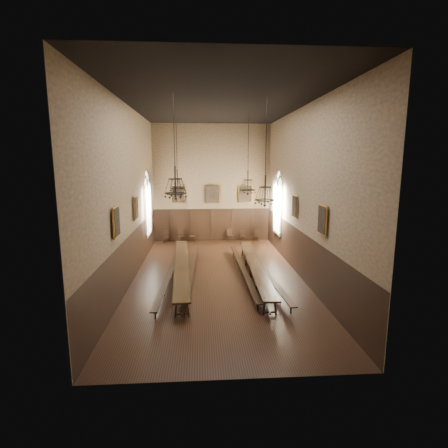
{
  "coord_description": "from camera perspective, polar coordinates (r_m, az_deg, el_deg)",
  "views": [
    {
      "loc": [
        -0.85,
        -18.06,
        6.18
      ],
      "look_at": [
        0.45,
        1.5,
        2.66
      ],
      "focal_mm": 28.0,
      "sensor_mm": 36.0,
      "label": 1
    }
  ],
  "objects": [
    {
      "name": "wall_left",
      "position": [
        18.5,
        -15.24,
        4.6
      ],
      "size": [
        0.02,
        18.0,
        9.0
      ],
      "primitive_type": "cube",
      "color": "#92795A",
      "rests_on": "ground"
    },
    {
      "name": "table_left",
      "position": [
        18.96,
        -6.9,
        -7.62
      ],
      "size": [
        1.29,
        10.59,
        0.82
      ],
      "rotation": [
        0.0,
        0.0,
        0.05
      ],
      "color": "black",
      "rests_on": "floor"
    },
    {
      "name": "bench_left_inner",
      "position": [
        18.88,
        -5.35,
        -8.05
      ],
      "size": [
        0.65,
        10.24,
        0.46
      ],
      "rotation": [
        0.0,
        0.0,
        -0.03
      ],
      "color": "black",
      "rests_on": "floor"
    },
    {
      "name": "chandelier_back_left",
      "position": [
        21.09,
        -7.61,
        6.59
      ],
      "size": [
        0.89,
        0.89,
        4.55
      ],
      "color": "black",
      "rests_on": "ceiling"
    },
    {
      "name": "wall_back",
      "position": [
        27.13,
        -2.01,
        6.62
      ],
      "size": [
        9.0,
        0.02,
        9.0
      ],
      "primitive_type": "cube",
      "color": "#92795A",
      "rests_on": "ground"
    },
    {
      "name": "floor",
      "position": [
        19.11,
        -1.06,
        -8.74
      ],
      "size": [
        9.0,
        18.0,
        0.02
      ],
      "primitive_type": "cube",
      "color": "black",
      "rests_on": "ground"
    },
    {
      "name": "ceiling",
      "position": [
        18.3,
        -1.15,
        19.06
      ],
      "size": [
        9.0,
        18.0,
        0.02
      ],
      "primitive_type": "cube",
      "color": "black",
      "rests_on": "ground"
    },
    {
      "name": "portrait_right_0",
      "position": [
        19.92,
        11.47,
        2.81
      ],
      "size": [
        0.12,
        1.0,
        1.3
      ],
      "color": "#B77F2C",
      "rests_on": "wall_right"
    },
    {
      "name": "chair_6",
      "position": [
        27.51,
        3.12,
        -2.27
      ],
      "size": [
        0.39,
        0.39,
        0.86
      ],
      "rotation": [
        0.0,
        0.0,
        0.02
      ],
      "color": "black",
      "rests_on": "floor"
    },
    {
      "name": "table_right",
      "position": [
        18.94,
        5.09,
        -7.65
      ],
      "size": [
        0.94,
        10.19,
        0.79
      ],
      "rotation": [
        0.0,
        0.0,
        -0.02
      ],
      "color": "black",
      "rests_on": "floor"
    },
    {
      "name": "portrait_right_1",
      "position": [
        15.66,
        15.76,
        0.67
      ],
      "size": [
        0.12,
        1.0,
        1.3
      ],
      "color": "#B77F2C",
      "rests_on": "wall_right"
    },
    {
      "name": "bench_right_outer",
      "position": [
        19.15,
        6.52,
        -7.83
      ],
      "size": [
        0.96,
        10.02,
        0.45
      ],
      "rotation": [
        0.0,
        0.0,
        0.07
      ],
      "color": "black",
      "rests_on": "floor"
    },
    {
      "name": "window_left",
      "position": [
        23.99,
        -12.37,
        3.28
      ],
      "size": [
        0.2,
        2.2,
        4.6
      ],
      "primitive_type": null,
      "color": "white",
      "rests_on": "wall_left"
    },
    {
      "name": "wall_front",
      "position": [
        9.24,
        1.53,
        -0.32
      ],
      "size": [
        9.0,
        0.02,
        9.0
      ],
      "primitive_type": "cube",
      "color": "#92795A",
      "rests_on": "ground"
    },
    {
      "name": "portrait_left_1",
      "position": [
        15.18,
        -17.19,
        0.31
      ],
      "size": [
        0.12,
        1.0,
        1.3
      ],
      "color": "#B77F2C",
      "rests_on": "wall_left"
    },
    {
      "name": "window_right",
      "position": [
        24.3,
        8.8,
        3.48
      ],
      "size": [
        0.2,
        2.2,
        4.6
      ],
      "primitive_type": null,
      "color": "white",
      "rests_on": "wall_right"
    },
    {
      "name": "portrait_back_2",
      "position": [
        27.27,
        3.5,
        4.93
      ],
      "size": [
        1.1,
        0.12,
        1.4
      ],
      "color": "#B77F2C",
      "rests_on": "wall_back"
    },
    {
      "name": "chair_2",
      "position": [
        27.29,
        -5.19,
        -2.32
      ],
      "size": [
        0.48,
        0.48,
        0.98
      ],
      "rotation": [
        0.0,
        0.0,
        -0.1
      ],
      "color": "black",
      "rests_on": "floor"
    },
    {
      "name": "portrait_back_0",
      "position": [
        27.11,
        -7.51,
        4.84
      ],
      "size": [
        1.1,
        0.12,
        1.4
      ],
      "color": "#B77F2C",
      "rests_on": "wall_back"
    },
    {
      "name": "wainscot_panelling",
      "position": [
        18.74,
        -1.07,
        -5.09
      ],
      "size": [
        9.0,
        18.0,
        2.5
      ],
      "primitive_type": null,
      "color": "black",
      "rests_on": "floor"
    },
    {
      "name": "chandelier_front_right",
      "position": [
        16.33,
        6.72,
        4.92
      ],
      "size": [
        0.93,
        0.93,
        4.75
      ],
      "color": "black",
      "rests_on": "ceiling"
    },
    {
      "name": "portrait_back_1",
      "position": [
        27.06,
        -1.99,
        4.91
      ],
      "size": [
        1.1,
        0.12,
        1.4
      ],
      "color": "#B77F2C",
      "rests_on": "wall_back"
    },
    {
      "name": "wall_right",
      "position": [
        18.91,
        12.73,
        4.82
      ],
      "size": [
        0.02,
        18.0,
        9.0
      ],
      "primitive_type": "cube",
      "color": "#92795A",
      "rests_on": "ground"
    },
    {
      "name": "bench_left_outer",
      "position": [
        19.03,
        -8.7,
        -7.95
      ],
      "size": [
        0.75,
        10.56,
        0.47
      ],
      "rotation": [
        0.0,
        0.0,
        -0.04
      ],
      "color": "black",
      "rests_on": "floor"
    },
    {
      "name": "chandelier_back_right",
      "position": [
        20.58,
        3.91,
        6.36
      ],
      "size": [
        0.91,
        0.91,
        4.63
      ],
      "color": "black",
      "rests_on": "ceiling"
    },
    {
      "name": "chair_5",
      "position": [
        27.4,
        1.01,
        -2.24
      ],
      "size": [
        0.54,
        0.54,
        0.97
      ],
      "rotation": [
        0.0,
        0.0,
        0.3
      ],
      "color": "black",
      "rests_on": "floor"
    },
    {
      "name": "chair_0",
      "position": [
        27.35,
        -9.47,
        -2.42
      ],
      "size": [
        0.42,
        0.42,
        0.94
      ],
      "rotation": [
        0.0,
        0.0,
        0.01
      ],
      "color": "black",
      "rests_on": "floor"
    },
    {
      "name": "chair_7",
      "position": [
        27.55,
        5.29,
        -2.25
      ],
      "size": [
        0.51,
        0.51,
        0.9
      ],
      "rotation": [
        0.0,
        0.0,
        -0.34
      ],
      "color": "black",
      "rests_on": "floor"
    },
    {
      "name": "portrait_left_0",
      "position": [
        19.54,
        -14.19,
        2.57
      ],
      "size": [
        0.12,
        1.0,
        1.3
      ],
      "color": "#B77F2C",
      "rests_on": "wall_left"
    },
    {
      "name": "bench_right_inner",
      "position": [
        19.34,
        3.1,
        -7.59
      ],
      "size": [
        0.48,
        10.0,
        0.45
      ],
      "rotation": [
        0.0,
        0.0,
        0.02
      ],
      "color": "black",
      "rests_on": "floor"
    },
    {
      "name": "chair_1",
      "position": [
        27.31,
        -6.97,
        -2.31
      ],
      "size": [
        0.55,
        0.55,
        1.03
      ],
      "rotation": [
        0.0,
        0.0,
        0.22
      ],
      "color": "black",
      "rests_on": "floor"
    },
    {
      "name": "chandelier_front_left",
      "position": [
        15.32,
        -7.94,
        5.99
      ],
      "size": [
        0.95,
        0.95,
        4.35
      ],
      "color": "black",
      "rests_on": "ceiling"
    }
  ]
}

